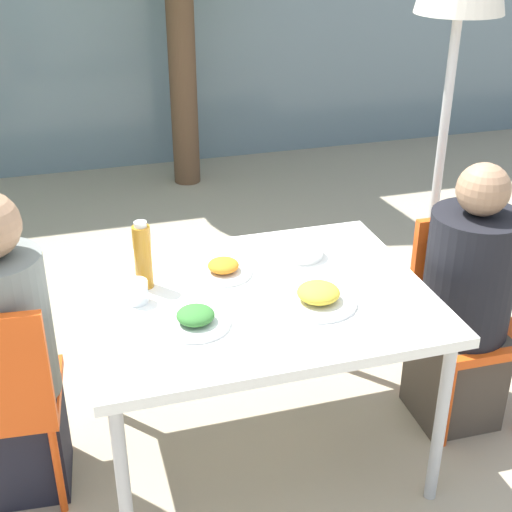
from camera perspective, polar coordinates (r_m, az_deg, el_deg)
name	(u,v)px	position (r m, az deg, el deg)	size (l,w,h in m)	color
ground_plane	(256,450)	(2.98, 0.00, -15.25)	(24.00, 24.00, 0.00)	tan
dining_table	(256,307)	(2.57, 0.00, -4.11)	(1.23, 0.95, 0.73)	white
person_left	(11,358)	(2.63, -19.03, -7.73)	(0.31, 0.31, 1.19)	black
chair_right	(464,305)	(3.06, 16.33, -3.75)	(0.41, 0.41, 0.85)	#E54C14
person_right	(465,308)	(2.96, 16.37, -4.02)	(0.35, 0.35, 1.14)	#473D33
plate_0	(318,296)	(2.48, 5.00, -3.24)	(0.27, 0.27, 0.07)	white
plate_1	(196,319)	(2.36, -4.85, -5.06)	(0.23, 0.23, 0.06)	white
plate_2	(223,269)	(2.66, -2.62, -1.03)	(0.21, 0.21, 0.06)	white
bottle	(143,256)	(2.56, -9.04, 0.01)	(0.06, 0.06, 0.26)	#B7751E
drinking_cup	(136,292)	(2.51, -9.56, -2.84)	(0.08, 0.08, 0.08)	white
salad_bowl	(302,251)	(2.79, 3.70, 0.42)	(0.16, 0.16, 0.05)	white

